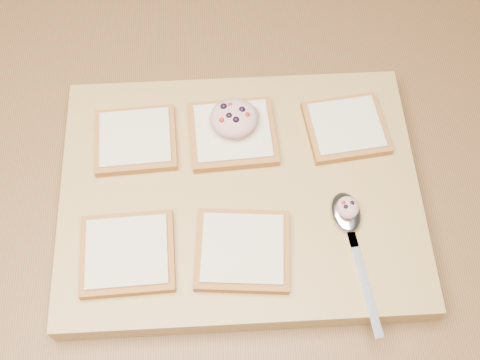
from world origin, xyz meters
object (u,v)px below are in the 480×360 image
object	(u,v)px
bread_far_center	(233,133)
spoon	(349,222)
tuna_salad_dollop	(234,118)
cutting_board	(240,194)

from	to	relation	value
bread_far_center	spoon	world-z (taller)	bread_far_center
tuna_salad_dollop	spoon	distance (m)	0.22
bread_far_center	spoon	distance (m)	0.21
bread_far_center	spoon	xyz separation A→B (m)	(0.15, -0.15, -0.00)
cutting_board	tuna_salad_dollop	size ratio (longest dim) A/B	7.25
spoon	bread_far_center	bearing A→B (deg)	135.37
bread_far_center	tuna_salad_dollop	xyz separation A→B (m)	(0.00, 0.01, 0.03)
tuna_salad_dollop	spoon	xyz separation A→B (m)	(0.15, -0.16, -0.03)
spoon	cutting_board	bearing A→B (deg)	156.51
tuna_salad_dollop	cutting_board	bearing A→B (deg)	-87.84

